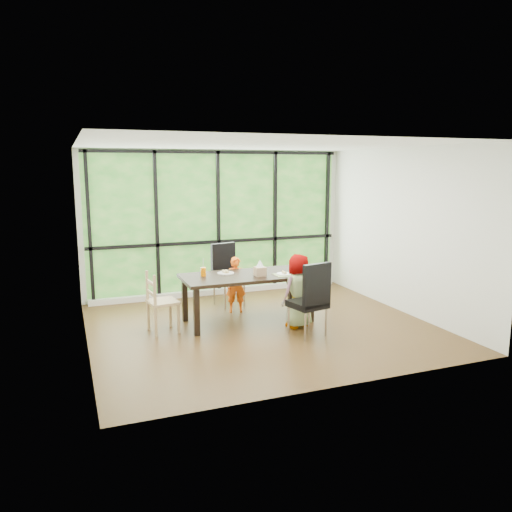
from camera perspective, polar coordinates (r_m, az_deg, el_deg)
name	(u,v)px	position (r m, az deg, el deg)	size (l,w,h in m)	color
ground	(262,327)	(7.64, 0.63, -8.07)	(5.00, 5.00, 0.00)	black
back_wall	(218,223)	(9.45, -4.41, 3.80)	(5.00, 5.00, 0.00)	silver
foliage_backdrop	(218,223)	(9.43, -4.37, 3.79)	(4.80, 0.02, 2.65)	#1C521A
window_mullions	(218,223)	(9.39, -4.30, 3.76)	(4.80, 0.06, 2.65)	black
window_sill	(220,291)	(9.58, -4.13, -4.01)	(4.80, 0.12, 0.10)	silver
dining_table	(248,298)	(7.81, -0.95, -4.81)	(2.02, 0.94, 0.75)	black
chair_window_leather	(229,275)	(8.64, -3.11, -2.23)	(0.46, 0.46, 1.08)	black
chair_interior_leather	(308,299)	(7.17, 5.90, -4.85)	(0.46, 0.46, 1.08)	black
chair_end_beech	(163,302)	(7.43, -10.57, -5.16)	(0.42, 0.40, 0.90)	#A28458
child_toddler	(236,285)	(8.30, -2.29, -3.28)	(0.34, 0.22, 0.93)	#F55B10
child_older	(297,291)	(7.52, 4.73, -3.99)	(0.54, 0.35, 1.12)	slate
placemat	(287,275)	(7.71, 3.54, -2.13)	(0.38, 0.28, 0.01)	tan
plate_far	(226,273)	(7.79, -3.48, -1.96)	(0.26, 0.26, 0.02)	white
plate_near	(284,274)	(7.74, 3.23, -2.05)	(0.24, 0.24, 0.01)	white
orange_cup	(203,272)	(7.64, -6.03, -1.79)	(0.08, 0.08, 0.13)	#FF7C00
green_cup	(303,270)	(7.75, 5.35, -1.60)	(0.09, 0.09, 0.13)	green
white_mug	(301,267)	(8.13, 5.12, -1.26)	(0.07, 0.07, 0.08)	white
tissue_box	(260,271)	(7.61, 0.45, -1.77)	(0.16, 0.16, 0.14)	tan
crepe_rolls_far	(226,271)	(7.78, -3.48, -1.77)	(0.10, 0.12, 0.04)	tan
crepe_rolls_near	(284,272)	(7.73, 3.24, -1.86)	(0.05, 0.12, 0.04)	tan
straw_white	(203,265)	(7.62, -6.05, -1.01)	(0.01, 0.01, 0.20)	white
straw_pink	(303,263)	(7.73, 5.37, -0.82)	(0.01, 0.01, 0.20)	pink
tissue	(260,263)	(7.58, 0.46, -0.85)	(0.12, 0.12, 0.11)	white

